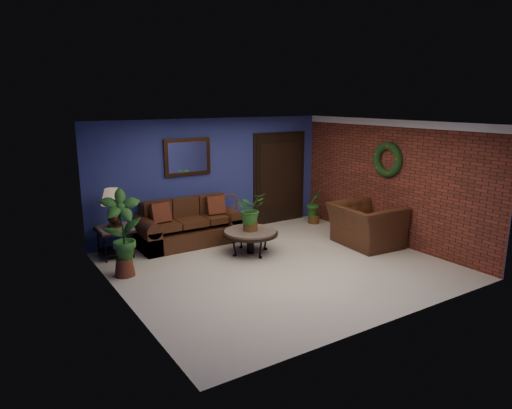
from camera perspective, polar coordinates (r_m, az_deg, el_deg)
floor at (r=8.19m, az=2.89°, el=-7.64°), size 5.50×5.50×0.00m
wall_back at (r=9.94m, az=-5.40°, el=3.49°), size 5.50×0.04×2.50m
wall_left at (r=6.67m, az=-16.65°, el=-1.76°), size 0.04×5.00×2.50m
wall_right_brick at (r=9.67m, az=16.41°, el=2.74°), size 0.04×5.00×2.50m
ceiling at (r=7.67m, az=3.10°, el=10.11°), size 5.50×5.00×0.02m
crown_molding at (r=9.52m, az=16.75°, el=9.73°), size 0.03×5.00×0.14m
wall_mirror at (r=9.58m, az=-8.56°, el=5.89°), size 1.02×0.06×0.77m
closet_door at (r=10.85m, az=2.95°, el=3.27°), size 1.44×0.06×2.18m
wreath at (r=9.59m, az=16.12°, el=5.41°), size 0.16×0.72×0.72m
sofa at (r=9.44m, az=-8.51°, el=-3.00°), size 2.07×0.89×0.93m
coffee_table at (r=8.70m, az=-0.71°, el=-3.62°), size 1.05×1.05×0.45m
end_table at (r=8.91m, az=-17.23°, el=-3.52°), size 0.63×0.63×0.58m
table_lamp at (r=8.76m, az=-17.48°, el=0.16°), size 0.42×0.42×0.70m
side_chair at (r=9.87m, az=-3.11°, el=-0.95°), size 0.46×0.46×0.90m
armchair at (r=9.44m, az=13.52°, el=-2.51°), size 1.23×1.38×0.84m
coffee_plant at (r=8.58m, az=-0.72°, el=-0.70°), size 0.60×0.54×0.73m
floor_plant at (r=10.88m, az=7.28°, el=-0.14°), size 0.38×0.32×0.82m
tall_plant at (r=7.81m, az=-16.40°, el=-3.09°), size 0.71×0.54×1.47m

